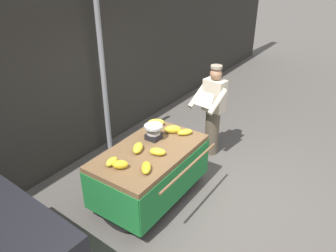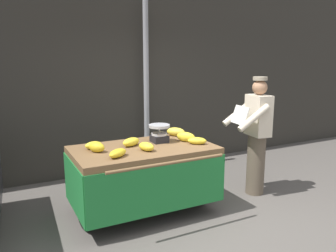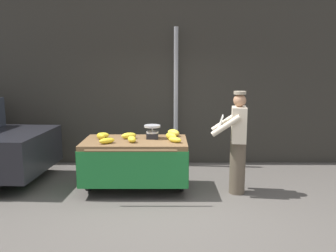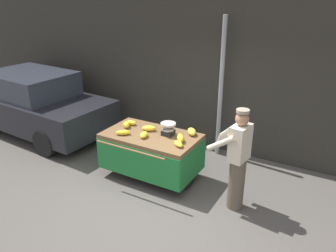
{
  "view_description": "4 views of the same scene",
  "coord_description": "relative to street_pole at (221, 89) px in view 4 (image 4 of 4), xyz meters",
  "views": [
    {
      "loc": [
        -3.81,
        -1.79,
        3.44
      ],
      "look_at": [
        -0.25,
        0.64,
        1.16
      ],
      "focal_mm": 35.72,
      "sensor_mm": 36.0,
      "label": 1
    },
    {
      "loc": [
        -2.18,
        -3.03,
        1.97
      ],
      "look_at": [
        -0.21,
        0.78,
        1.11
      ],
      "focal_mm": 36.27,
      "sensor_mm": 36.0,
      "label": 2
    },
    {
      "loc": [
        -0.02,
        -5.04,
        2.1
      ],
      "look_at": [
        -0.03,
        0.63,
        1.14
      ],
      "focal_mm": 37.42,
      "sensor_mm": 36.0,
      "label": 3
    },
    {
      "loc": [
        2.49,
        -3.95,
        3.36
      ],
      "look_at": [
        -0.27,
        0.85,
        1.07
      ],
      "focal_mm": 35.65,
      "sensor_mm": 36.0,
      "label": 4
    }
  ],
  "objects": [
    {
      "name": "banana_cart",
      "position": [
        -0.72,
        -1.54,
        -0.81
      ],
      "size": [
        1.77,
        1.21,
        0.88
      ],
      "color": "brown",
      "rests_on": "ground"
    },
    {
      "name": "banana_bunch_3",
      "position": [
        -0.11,
        -1.54,
        -0.51
      ],
      "size": [
        0.25,
        0.27,
        0.13
      ],
      "primitive_type": "ellipsoid",
      "rotation": [
        0.0,
        0.0,
        0.65
      ],
      "color": "yellow",
      "rests_on": "banana_cart"
    },
    {
      "name": "banana_bunch_2",
      "position": [
        -1.3,
        -1.35,
        -0.53
      ],
      "size": [
        0.22,
        0.13,
        0.09
      ],
      "primitive_type": "ellipsoid",
      "rotation": [
        0.0,
        0.0,
        1.68
      ],
      "color": "yellow",
      "rests_on": "banana_cart"
    },
    {
      "name": "banana_bunch_1",
      "position": [
        -0.84,
        -1.42,
        -0.52
      ],
      "size": [
        0.3,
        0.24,
        0.11
      ],
      "primitive_type": "ellipsoid",
      "rotation": [
        0.0,
        0.0,
        2.02
      ],
      "color": "yellow",
      "rests_on": "banana_cart"
    },
    {
      "name": "vendor_person",
      "position": [
        0.98,
        -1.68,
        -0.58
      ],
      "size": [
        0.62,
        0.57,
        1.71
      ],
      "color": "brown",
      "rests_on": "ground"
    },
    {
      "name": "parked_car",
      "position": [
        -4.36,
        -1.11,
        -0.7
      ],
      "size": [
        3.99,
        1.92,
        1.51
      ],
      "color": "black",
      "rests_on": "ground"
    },
    {
      "name": "banana_bunch_0",
      "position": [
        -0.05,
        -1.73,
        -0.53
      ],
      "size": [
        0.27,
        0.24,
        0.09
      ],
      "primitive_type": "ellipsoid",
      "rotation": [
        0.0,
        0.0,
        0.91
      ],
      "color": "yellow",
      "rests_on": "banana_cart"
    },
    {
      "name": "weighing_scale",
      "position": [
        -0.44,
        -1.4,
        -0.46
      ],
      "size": [
        0.28,
        0.28,
        0.24
      ],
      "color": "black",
      "rests_on": "banana_cart"
    },
    {
      "name": "banana_bunch_5",
      "position": [
        -1.15,
        -1.81,
        -0.53
      ],
      "size": [
        0.29,
        0.25,
        0.09
      ],
      "primitive_type": "ellipsoid",
      "rotation": [
        0.0,
        0.0,
        2.17
      ],
      "color": "gold",
      "rests_on": "banana_cart"
    },
    {
      "name": "banana_bunch_7",
      "position": [
        -0.76,
        -1.71,
        -0.52
      ],
      "size": [
        0.19,
        0.26,
        0.1
      ],
      "primitive_type": "ellipsoid",
      "rotation": [
        0.0,
        0.0,
        0.31
      ],
      "color": "yellow",
      "rests_on": "banana_cart"
    },
    {
      "name": "banana_bunch_6",
      "position": [
        -0.07,
        -1.18,
        -0.51
      ],
      "size": [
        0.29,
        0.3,
        0.12
      ],
      "primitive_type": "ellipsoid",
      "rotation": [
        0.0,
        0.0,
        0.67
      ],
      "color": "yellow",
      "rests_on": "banana_cart"
    },
    {
      "name": "ground_plane",
      "position": [
        -0.15,
        -2.29,
        -1.46
      ],
      "size": [
        60.0,
        60.0,
        0.0
      ],
      "primitive_type": "plane",
      "color": "#514C47"
    },
    {
      "name": "back_wall",
      "position": [
        -0.15,
        0.33,
        0.41
      ],
      "size": [
        16.0,
        0.24,
        3.73
      ],
      "primitive_type": "cube",
      "color": "#2D2B26",
      "rests_on": "ground"
    },
    {
      "name": "street_pole",
      "position": [
        0.0,
        0.0,
        0.0
      ],
      "size": [
        0.09,
        0.09,
        2.91
      ],
      "primitive_type": "cylinder",
      "color": "gray",
      "rests_on": "ground"
    },
    {
      "name": "banana_bunch_4",
      "position": [
        -1.3,
        -1.5,
        -0.51
      ],
      "size": [
        0.22,
        0.24,
        0.12
      ],
      "primitive_type": "ellipsoid",
      "rotation": [
        0.0,
        0.0,
        0.62
      ],
      "color": "gold",
      "rests_on": "banana_cart"
    }
  ]
}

